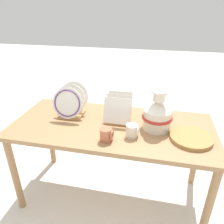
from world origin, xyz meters
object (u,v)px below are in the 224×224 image
dish_rack_square_plates (118,113)px  mug_cream_glaze (132,131)px  ceramic_vase (157,114)px  mug_terracotta_glaze (107,135)px  dish_rack_round_plates (70,104)px  wicker_charger_stack (191,138)px

dish_rack_square_plates → mug_cream_glaze: 0.25m
ceramic_vase → mug_terracotta_glaze: bearing=-144.2°
dish_rack_round_plates → mug_cream_glaze: (0.54, -0.20, -0.06)m
dish_rack_square_plates → mug_cream_glaze: dish_rack_square_plates is taller
dish_rack_square_plates → mug_cream_glaze: bearing=-54.9°
ceramic_vase → mug_cream_glaze: (-0.16, -0.15, -0.08)m
ceramic_vase → dish_rack_round_plates: 0.70m
ceramic_vase → dish_rack_square_plates: ceramic_vase is taller
wicker_charger_stack → mug_cream_glaze: size_ratio=3.16×
mug_terracotta_glaze → mug_cream_glaze: same height
dish_rack_round_plates → dish_rack_square_plates: dish_rack_round_plates is taller
mug_terracotta_glaze → mug_cream_glaze: size_ratio=1.00×
wicker_charger_stack → mug_cream_glaze: mug_cream_glaze is taller
dish_rack_round_plates → mug_cream_glaze: dish_rack_round_plates is taller
dish_rack_round_plates → mug_terracotta_glaze: bearing=-37.4°
ceramic_vase → wicker_charger_stack: size_ratio=1.06×
dish_rack_round_plates → wicker_charger_stack: (0.94, -0.15, -0.10)m
wicker_charger_stack → mug_terracotta_glaze: mug_terracotta_glaze is taller
dish_rack_square_plates → dish_rack_round_plates: bearing=-179.3°
mug_terracotta_glaze → dish_rack_square_plates: bearing=85.2°
dish_rack_square_plates → mug_terracotta_glaze: dish_rack_square_plates is taller
mug_terracotta_glaze → mug_cream_glaze: bearing=27.8°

